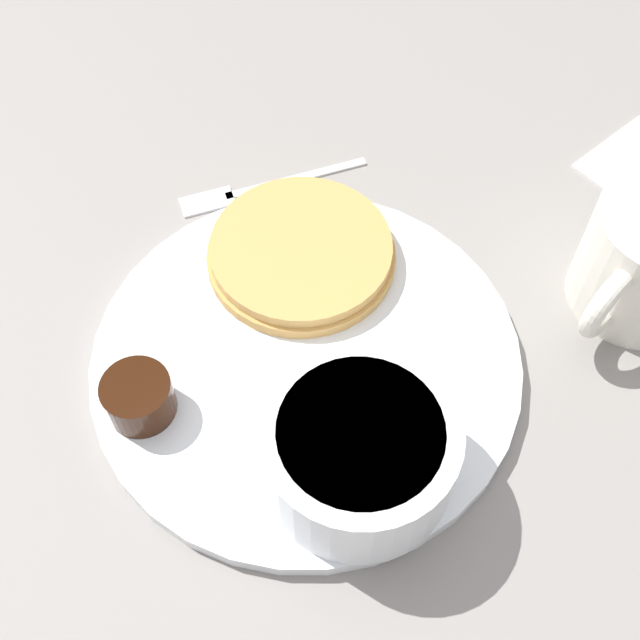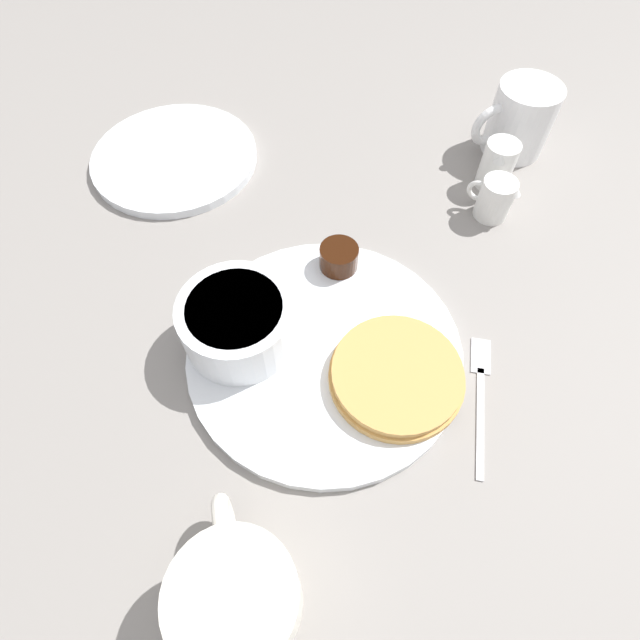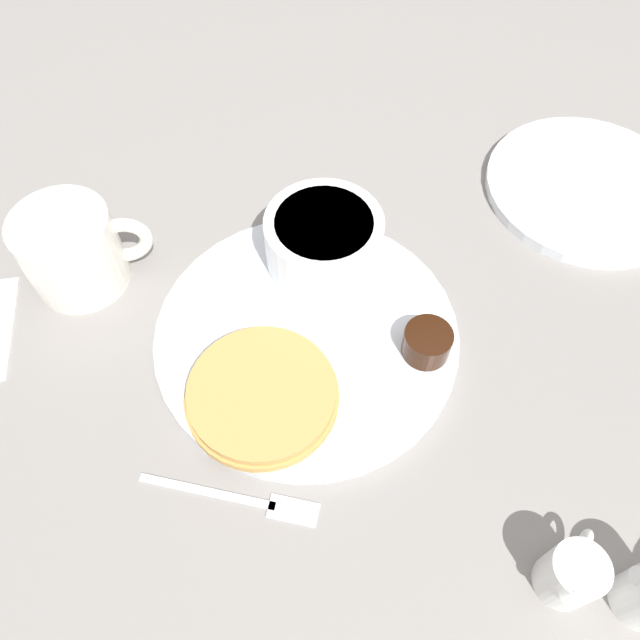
# 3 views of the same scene
# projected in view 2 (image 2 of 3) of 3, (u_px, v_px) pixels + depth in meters

# --- Properties ---
(ground_plane) EXTENTS (4.00, 4.00, 0.00)m
(ground_plane) POSITION_uv_depth(u_px,v_px,m) (324.00, 354.00, 0.53)
(ground_plane) COLOR gray
(plate) EXTENTS (0.29, 0.29, 0.01)m
(plate) POSITION_uv_depth(u_px,v_px,m) (325.00, 351.00, 0.52)
(plate) COLOR white
(plate) RESTS_ON ground_plane
(pancake_stack) EXTENTS (0.14, 0.14, 0.02)m
(pancake_stack) POSITION_uv_depth(u_px,v_px,m) (397.00, 375.00, 0.49)
(pancake_stack) COLOR tan
(pancake_stack) RESTS_ON plate
(bowl) EXTENTS (0.12, 0.12, 0.06)m
(bowl) POSITION_uv_depth(u_px,v_px,m) (237.00, 322.00, 0.50)
(bowl) COLOR white
(bowl) RESTS_ON plate
(syrup_cup) EXTENTS (0.04, 0.04, 0.03)m
(syrup_cup) POSITION_uv_depth(u_px,v_px,m) (339.00, 257.00, 0.57)
(syrup_cup) COLOR black
(syrup_cup) RESTS_ON plate
(butter_ramekin) EXTENTS (0.04, 0.04, 0.04)m
(butter_ramekin) POSITION_uv_depth(u_px,v_px,m) (223.00, 312.00, 0.52)
(butter_ramekin) COLOR white
(butter_ramekin) RESTS_ON plate
(coffee_mug) EXTENTS (0.09, 0.13, 0.08)m
(coffee_mug) POSITION_uv_depth(u_px,v_px,m) (237.00, 596.00, 0.37)
(coffee_mug) COLOR silver
(coffee_mug) RESTS_ON ground_plane
(creamer_pitcher_near) EXTENTS (0.05, 0.05, 0.05)m
(creamer_pitcher_near) POSITION_uv_depth(u_px,v_px,m) (495.00, 198.00, 0.62)
(creamer_pitcher_near) COLOR white
(creamer_pitcher_near) RESTS_ON ground_plane
(creamer_pitcher_far) EXTENTS (0.05, 0.05, 0.07)m
(creamer_pitcher_far) POSITION_uv_depth(u_px,v_px,m) (497.00, 164.00, 0.64)
(creamer_pitcher_far) COLOR white
(creamer_pitcher_far) RESTS_ON ground_plane
(fork) EXTENTS (0.09, 0.14, 0.00)m
(fork) POSITION_uv_depth(u_px,v_px,m) (481.00, 387.00, 0.51)
(fork) COLOR silver
(fork) RESTS_ON ground_plane
(second_mug) EXTENTS (0.12, 0.08, 0.09)m
(second_mug) POSITION_uv_depth(u_px,v_px,m) (519.00, 120.00, 0.67)
(second_mug) COLOR white
(second_mug) RESTS_ON ground_plane
(far_plate) EXTENTS (0.23, 0.23, 0.01)m
(far_plate) POSITION_uv_depth(u_px,v_px,m) (175.00, 157.00, 0.69)
(far_plate) COLOR white
(far_plate) RESTS_ON ground_plane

